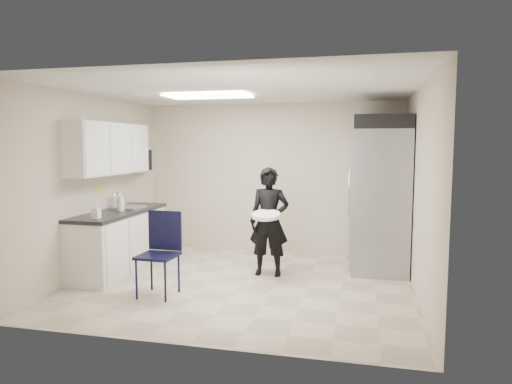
% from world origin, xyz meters
% --- Properties ---
extents(floor, '(4.50, 4.50, 0.00)m').
position_xyz_m(floor, '(0.00, 0.00, 0.00)').
color(floor, '#BCAA93').
rests_on(floor, ground).
extents(ceiling, '(4.50, 4.50, 0.00)m').
position_xyz_m(ceiling, '(0.00, 0.00, 2.60)').
color(ceiling, silver).
rests_on(ceiling, back_wall).
extents(back_wall, '(4.50, 0.00, 4.50)m').
position_xyz_m(back_wall, '(0.00, 2.00, 1.30)').
color(back_wall, '#BEB29D').
rests_on(back_wall, floor).
extents(left_wall, '(0.00, 4.00, 4.00)m').
position_xyz_m(left_wall, '(-2.25, 0.00, 1.30)').
color(left_wall, '#BEB29D').
rests_on(left_wall, floor).
extents(right_wall, '(0.00, 4.00, 4.00)m').
position_xyz_m(right_wall, '(2.25, 0.00, 1.30)').
color(right_wall, '#BEB29D').
rests_on(right_wall, floor).
extents(ceiling_panel, '(1.20, 0.60, 0.02)m').
position_xyz_m(ceiling_panel, '(-0.60, 0.40, 2.57)').
color(ceiling_panel, white).
rests_on(ceiling_panel, ceiling).
extents(lower_counter, '(0.60, 1.90, 0.86)m').
position_xyz_m(lower_counter, '(-1.95, 0.20, 0.43)').
color(lower_counter, silver).
rests_on(lower_counter, floor).
extents(countertop, '(0.64, 1.95, 0.05)m').
position_xyz_m(countertop, '(-1.95, 0.20, 0.89)').
color(countertop, black).
rests_on(countertop, lower_counter).
extents(sink, '(0.42, 0.40, 0.14)m').
position_xyz_m(sink, '(-1.93, 0.45, 0.87)').
color(sink, gray).
rests_on(sink, countertop).
extents(faucet, '(0.02, 0.02, 0.24)m').
position_xyz_m(faucet, '(-2.13, 0.45, 1.02)').
color(faucet, silver).
rests_on(faucet, countertop).
extents(upper_cabinets, '(0.35, 1.80, 0.75)m').
position_xyz_m(upper_cabinets, '(-2.08, 0.20, 1.83)').
color(upper_cabinets, silver).
rests_on(upper_cabinets, left_wall).
extents(towel_dispenser, '(0.22, 0.30, 0.35)m').
position_xyz_m(towel_dispenser, '(-2.14, 1.35, 1.62)').
color(towel_dispenser, black).
rests_on(towel_dispenser, left_wall).
extents(notice_sticker_left, '(0.00, 0.12, 0.07)m').
position_xyz_m(notice_sticker_left, '(-2.24, 0.10, 1.22)').
color(notice_sticker_left, yellow).
rests_on(notice_sticker_left, left_wall).
extents(notice_sticker_right, '(0.00, 0.12, 0.07)m').
position_xyz_m(notice_sticker_right, '(-2.24, 0.30, 1.18)').
color(notice_sticker_right, yellow).
rests_on(notice_sticker_right, left_wall).
extents(commercial_fridge, '(0.80, 1.35, 2.10)m').
position_xyz_m(commercial_fridge, '(1.83, 1.27, 1.05)').
color(commercial_fridge, gray).
rests_on(commercial_fridge, floor).
extents(fridge_compressor, '(0.80, 1.35, 0.20)m').
position_xyz_m(fridge_compressor, '(1.83, 1.27, 2.20)').
color(fridge_compressor, black).
rests_on(fridge_compressor, commercial_fridge).
extents(folding_chair, '(0.47, 0.47, 1.02)m').
position_xyz_m(folding_chair, '(-0.89, -0.74, 0.51)').
color(folding_chair, black).
rests_on(folding_chair, floor).
extents(man_tuxedo, '(0.58, 0.40, 1.56)m').
position_xyz_m(man_tuxedo, '(0.27, 0.49, 0.78)').
color(man_tuxedo, black).
rests_on(man_tuxedo, floor).
extents(bucket_lid, '(0.41, 0.41, 0.05)m').
position_xyz_m(bucket_lid, '(0.27, 0.24, 0.91)').
color(bucket_lid, white).
rests_on(bucket_lid, man_tuxedo).
extents(soap_bottle_a, '(0.13, 0.13, 0.28)m').
position_xyz_m(soap_bottle_a, '(-1.87, 0.13, 1.05)').
color(soap_bottle_a, white).
rests_on(soap_bottle_a, countertop).
extents(soap_bottle_b, '(0.10, 0.10, 0.21)m').
position_xyz_m(soap_bottle_b, '(-1.85, -0.55, 1.02)').
color(soap_bottle_b, '#A4A7B0').
rests_on(soap_bottle_b, countertop).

